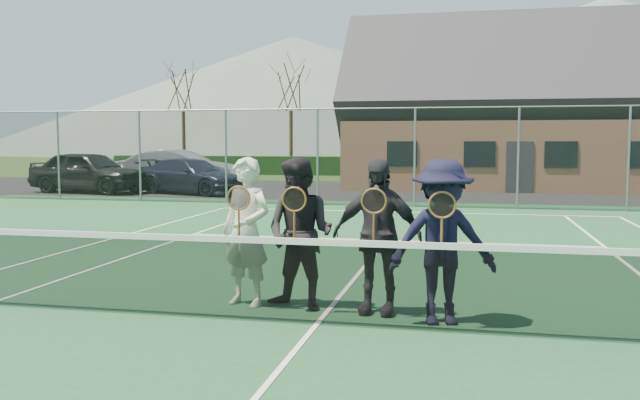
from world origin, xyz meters
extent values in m
plane|color=#284016|center=(0.00, 20.00, 0.00)|extent=(220.00, 220.00, 0.00)
cube|color=#1C4C2B|center=(0.00, 0.00, 0.01)|extent=(30.00, 30.00, 0.02)
cube|color=black|center=(-4.00, 20.00, 0.01)|extent=(40.00, 12.00, 0.01)
cube|color=black|center=(0.00, 32.00, 0.55)|extent=(40.00, 1.20, 1.10)
cone|color=#526258|center=(-25.00, 95.00, 9.00)|extent=(110.00, 110.00, 18.00)
cone|color=slate|center=(20.00, 95.00, 11.00)|extent=(120.00, 120.00, 22.00)
imported|color=black|center=(-12.77, 16.65, 0.82)|extent=(5.08, 2.73, 1.64)
imported|color=#9C9DA4|center=(-10.04, 18.95, 0.83)|extent=(5.05, 1.87, 1.65)
imported|color=#181B31|center=(-8.64, 16.97, 0.67)|extent=(4.98, 3.34, 1.34)
cube|color=white|center=(0.00, 11.88, 0.03)|extent=(10.97, 0.06, 0.01)
cube|color=white|center=(0.00, 6.40, 0.03)|extent=(8.23, 0.06, 0.01)
cube|color=white|center=(0.00, 0.00, 0.03)|extent=(0.06, 12.80, 0.01)
cube|color=black|center=(0.00, 0.00, 0.48)|extent=(11.60, 0.02, 0.88)
cube|color=white|center=(0.00, 0.00, 0.93)|extent=(11.60, 0.03, 0.07)
cylinder|color=slate|center=(-12.00, 13.50, 1.50)|extent=(0.07, 0.07, 3.00)
cylinder|color=slate|center=(-9.00, 13.50, 1.50)|extent=(0.07, 0.07, 3.00)
cylinder|color=slate|center=(-6.00, 13.50, 1.50)|extent=(0.07, 0.07, 3.00)
cylinder|color=slate|center=(-3.00, 13.50, 1.50)|extent=(0.07, 0.07, 3.00)
cylinder|color=slate|center=(0.00, 13.50, 1.50)|extent=(0.07, 0.07, 3.00)
cylinder|color=slate|center=(3.00, 13.50, 1.50)|extent=(0.07, 0.07, 3.00)
cylinder|color=slate|center=(6.00, 13.50, 1.50)|extent=(0.07, 0.07, 3.00)
cube|color=black|center=(0.00, 13.50, 1.50)|extent=(30.00, 0.03, 3.00)
cylinder|color=slate|center=(0.00, 13.50, 3.00)|extent=(30.00, 0.04, 0.04)
cube|color=#9E6B4C|center=(4.00, 24.00, 1.40)|extent=(15.00, 8.00, 2.80)
pyramid|color=#2D2D33|center=(4.00, 24.00, 5.65)|extent=(15.60, 8.20, 4.10)
cube|color=#2D2D33|center=(3.50, 19.98, 1.00)|extent=(1.00, 0.06, 2.00)
cube|color=black|center=(-1.00, 19.98, 1.50)|extent=(1.20, 0.06, 1.00)
cube|color=black|center=(2.00, 19.98, 1.50)|extent=(1.20, 0.06, 1.00)
cube|color=black|center=(5.00, 19.98, 1.50)|extent=(1.20, 0.06, 1.00)
cylinder|color=#3A2215|center=(-16.00, 33.00, 1.93)|extent=(0.22, 0.22, 3.85)
cylinder|color=#3C2715|center=(-9.00, 33.00, 1.93)|extent=(0.22, 0.22, 3.85)
cylinder|color=#3C2416|center=(2.00, 33.00, 1.93)|extent=(0.22, 0.22, 3.85)
imported|color=silver|center=(-1.03, 0.70, 0.92)|extent=(0.76, 0.62, 1.80)
torus|color=brown|center=(-1.03, 0.43, 1.35)|extent=(0.29, 0.02, 0.29)
cylinder|color=black|center=(-1.03, 0.43, 1.35)|extent=(0.25, 0.00, 0.25)
cylinder|color=brown|center=(-1.03, 0.43, 1.07)|extent=(0.03, 0.03, 0.32)
imported|color=black|center=(-0.35, 0.67, 0.92)|extent=(1.03, 0.89, 1.80)
torus|color=brown|center=(-0.35, 0.40, 1.35)|extent=(0.29, 0.02, 0.29)
cylinder|color=black|center=(-0.35, 0.40, 1.35)|extent=(0.25, 0.00, 0.25)
cylinder|color=brown|center=(-0.35, 0.40, 1.07)|extent=(0.03, 0.03, 0.32)
imported|color=#25252A|center=(0.56, 0.66, 0.92)|extent=(1.10, 0.55, 1.80)
torus|color=brown|center=(0.56, 0.39, 1.35)|extent=(0.29, 0.02, 0.29)
cylinder|color=black|center=(0.56, 0.39, 1.35)|extent=(0.25, 0.00, 0.25)
cylinder|color=brown|center=(0.56, 0.39, 1.07)|extent=(0.03, 0.03, 0.32)
imported|color=black|center=(1.32, 0.36, 0.92)|extent=(1.29, 0.93, 1.80)
torus|color=brown|center=(1.32, 0.09, 1.35)|extent=(0.29, 0.02, 0.29)
cylinder|color=black|center=(1.32, 0.09, 1.35)|extent=(0.25, 0.00, 0.25)
cylinder|color=brown|center=(1.32, 0.09, 1.07)|extent=(0.03, 0.03, 0.32)
camera|label=1|loc=(1.58, -7.02, 2.01)|focal=38.00mm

